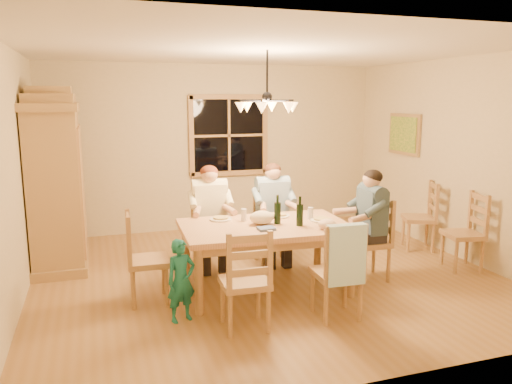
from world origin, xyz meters
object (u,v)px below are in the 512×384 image
object	(u,v)px
adult_woman	(210,204)
chair_spare_back	(418,228)
chair_far_left	(211,245)
child	(181,280)
chair_end_left	(149,274)
chair_spare_front	(462,246)
chair_end_right	(369,254)
wine_bottle_b	(300,211)
wine_bottle_a	(277,209)
adult_plaid_man	(273,201)
chair_near_left	(245,297)
chandelier	(267,105)
chair_far_right	(273,240)
armoire	(57,185)
adult_slate_man	(370,211)
dining_table	(265,233)
chair_near_right	(336,287)

from	to	relation	value
adult_woman	chair_spare_back	xyz separation A→B (m)	(3.04, -0.12, -0.54)
chair_far_left	child	size ratio (longest dim) A/B	1.20
chair_end_left	chair_spare_front	size ratio (longest dim) A/B	1.00
adult_woman	chair_spare_back	distance (m)	3.09
chair_end_right	wine_bottle_b	xyz separation A→B (m)	(-0.95, -0.09, 0.62)
wine_bottle_a	chair_spare_front	bearing A→B (deg)	-3.12
adult_woman	adult_plaid_man	world-z (taller)	same
chair_spare_front	chair_near_left	bearing A→B (deg)	114.92
chandelier	chair_spare_back	bearing A→B (deg)	8.26
chair_far_right	chair_spare_back	bearing A→B (deg)	-179.50
adult_plaid_man	wine_bottle_b	bearing A→B (deg)	89.47
chair_end_left	adult_plaid_man	world-z (taller)	adult_plaid_man
armoire	adult_slate_man	size ratio (longest dim) A/B	2.63
wine_bottle_a	armoire	bearing A→B (deg)	144.99
chair_far_left	chair_spare_back	xyz separation A→B (m)	(3.04, -0.12, 0.00)
adult_slate_man	chair_spare_back	distance (m)	1.65
wine_bottle_b	child	world-z (taller)	wine_bottle_b
chair_far_left	adult_plaid_man	xyz separation A→B (m)	(0.83, -0.04, 0.54)
dining_table	chair_end_left	bearing A→B (deg)	177.45
chair_end_right	adult_woman	bearing A→B (deg)	63.43
chair_far_left	chair_near_right	size ratio (longest dim) A/B	1.00
chair_far_left	adult_plaid_man	distance (m)	0.99
wine_bottle_b	chair_end_right	bearing A→B (deg)	5.69
chair_far_left	chair_spare_front	world-z (taller)	same
adult_woman	child	world-z (taller)	adult_woman
adult_woman	chair_spare_front	distance (m)	3.26
dining_table	child	distance (m)	1.20
chair_far_right	chair_end_right	size ratio (longest dim) A/B	1.00
chair_near_left	chair_near_right	size ratio (longest dim) A/B	1.00
chair_near_right	wine_bottle_a	xyz separation A→B (m)	(-0.28, 0.92, 0.62)
adult_woman	wine_bottle_b	bearing A→B (deg)	128.86
dining_table	chair_near_left	xyz separation A→B (m)	(-0.51, -0.86, -0.36)
armoire	chair_far_right	bearing A→B (deg)	-17.23
chair_end_right	wine_bottle_b	distance (m)	1.14
adult_plaid_man	wine_bottle_a	size ratio (longest dim) A/B	2.65
chair_spare_front	armoire	bearing A→B (deg)	81.15
adult_plaid_man	chair_spare_front	distance (m)	2.48
dining_table	adult_slate_man	world-z (taller)	adult_slate_man
chandelier	chair_near_left	world-z (taller)	chandelier
chair_far_left	chair_spare_back	bearing A→B (deg)	-179.64
dining_table	chair_end_left	world-z (taller)	chair_end_left
dining_table	adult_plaid_man	size ratio (longest dim) A/B	2.20
chair_near_left	adult_slate_man	world-z (taller)	adult_slate_man
chair_far_left	wine_bottle_a	bearing A→B (deg)	125.26
chandelier	chair_far_right	bearing A→B (deg)	61.30
chair_end_right	wine_bottle_a	xyz separation A→B (m)	(-1.15, 0.07, 0.62)
chandelier	dining_table	world-z (taller)	chandelier
wine_bottle_a	child	world-z (taller)	wine_bottle_a
adult_slate_man	child	size ratio (longest dim) A/B	1.06
chandelier	chair_near_right	xyz separation A→B (m)	(0.26, -1.34, -1.77)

